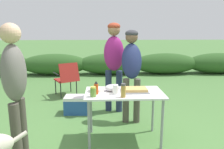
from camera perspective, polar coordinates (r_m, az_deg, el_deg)
ground_plane at (r=3.39m, az=3.03°, el=-16.68°), size 60.00×60.00×0.00m
shrub_hedge at (r=7.89m, az=-0.35°, el=2.79°), size 14.40×0.90×0.75m
folding_table at (r=3.13m, az=3.16°, el=-5.95°), size 1.10×0.64×0.74m
food_tray at (r=3.12m, az=5.94°, el=-4.05°), size 0.39×0.26×0.06m
plate_stack at (r=3.15m, az=-4.11°, el=-3.98°), size 0.23×0.23×0.04m
mixing_bowl at (r=3.15m, az=0.05°, el=-3.46°), size 0.21×0.21×0.09m
paper_cup_stack at (r=3.00m, az=0.88°, el=-3.88°), size 0.08×0.08×0.13m
spice_jar at (r=2.86m, az=2.97°, el=-4.21°), size 0.07×0.07×0.18m
relish_jar at (r=2.89m, az=-4.93°, el=-4.51°), size 0.08×0.08×0.14m
hot_sauce_bottle at (r=2.99m, az=-4.16°, el=-3.50°), size 0.06×0.06×0.19m
standing_person_in_red_jacket at (r=3.80m, az=5.13°, el=2.58°), size 0.38×0.49×1.60m
standing_person_in_navy_coat at (r=2.70m, az=-24.03°, el=-2.03°), size 0.26×0.36×1.68m
standing_person_in_olive_jacket at (r=4.19m, az=0.49°, el=4.36°), size 0.44×0.36×1.73m
camp_chair_green_behind_table at (r=5.39m, az=-11.67°, el=-0.73°), size 0.69×0.74×0.83m
cooler_box at (r=4.35m, az=-9.05°, el=-7.74°), size 0.49×0.34×0.34m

